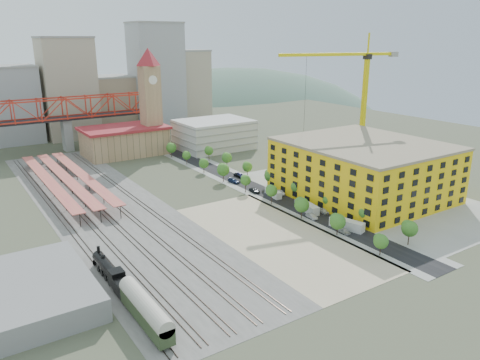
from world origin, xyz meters
TOP-DOWN VIEW (x-y plane):
  - ground at (0.00, 0.00)m, footprint 400.00×400.00m
  - ballast_strip at (-36.00, 17.50)m, footprint 36.00×165.00m
  - dirt_lot at (-4.00, -31.50)m, footprint 28.00×67.00m
  - street_asphalt at (16.00, 15.00)m, footprint 12.00×170.00m
  - sidewalk_west at (10.50, 15.00)m, footprint 3.00×170.00m
  - sidewalk_east at (21.50, 15.00)m, footprint 3.00×170.00m
  - construction_pad at (45.00, -20.00)m, footprint 50.00×90.00m
  - rail_tracks at (-37.80, 17.50)m, footprint 26.56×160.00m
  - platform_canopies at (-41.00, 45.00)m, footprint 16.00×80.00m
  - station_hall at (-5.00, 82.00)m, footprint 38.00×24.00m
  - clock_tower at (8.00, 79.99)m, footprint 12.00×12.00m
  - parking_garage at (36.00, 70.00)m, footprint 34.00×26.00m
  - truss_bridge at (-25.00, 105.00)m, footprint 94.00×9.60m
  - construction_building at (42.00, -20.00)m, footprint 44.60×50.60m
  - warehouse at (-66.00, -30.00)m, footprint 22.00×32.00m
  - street_trees at (16.00, 5.00)m, footprint 15.40×124.40m
  - skyline at (7.47, 142.31)m, footprint 133.00×46.00m
  - distant_hills at (45.28, 260.00)m, footprint 647.00×264.00m
  - locomotive at (-50.00, -31.05)m, footprint 2.99×23.04m
  - coach at (-50.00, -50.58)m, footprint 3.31×19.20m
  - tower_crane at (63.18, 4.63)m, footprint 49.54×14.30m
  - site_trailer_a at (16.00, -38.31)m, footprint 5.41×10.40m
  - site_trailer_b at (16.00, -20.79)m, footprint 3.17×9.31m
  - site_trailer_c at (16.00, -21.38)m, footprint 4.00×10.23m
  - site_trailer_d at (16.00, -3.80)m, footprint 3.75×8.95m
  - car_0 at (13.00, -40.15)m, footprint 2.07×4.46m
  - car_1 at (13.00, -26.88)m, footprint 1.94×4.52m
  - car_2 at (13.00, 2.97)m, footprint 2.81×5.12m
  - car_3 at (13.00, 16.57)m, footprint 2.87×5.48m
  - car_4 at (19.00, -25.60)m, footprint 2.48×4.65m
  - car_5 at (19.00, -3.90)m, footprint 2.07×4.66m
  - car_6 at (19.00, 21.94)m, footprint 2.65×5.22m
  - car_7 at (19.00, 21.30)m, footprint 2.21×5.07m

SIDE VIEW (x-z plane):
  - distant_hills at x=45.28m, z-range -193.04..33.96m
  - ground at x=0.00m, z-range 0.00..0.00m
  - street_trees at x=16.00m, z-range -4.00..4.00m
  - sidewalk_west at x=10.50m, z-range 0.00..0.04m
  - sidewalk_east at x=21.50m, z-range 0.00..0.04m
  - ballast_strip at x=-36.00m, z-range 0.00..0.06m
  - dirt_lot at x=-4.00m, z-range 0.00..0.06m
  - street_asphalt at x=16.00m, z-range 0.00..0.06m
  - construction_pad at x=45.00m, z-range 0.00..0.06m
  - rail_tracks at x=-37.80m, z-range 0.06..0.24m
  - car_2 at x=13.00m, z-range 0.00..1.36m
  - car_6 at x=19.00m, z-range 0.00..1.41m
  - car_1 at x=13.00m, z-range 0.00..1.45m
  - car_7 at x=19.00m, z-range 0.00..1.45m
  - car_0 at x=13.00m, z-range 0.00..1.48m
  - car_5 at x=19.00m, z-range 0.00..1.49m
  - car_4 at x=19.00m, z-range 0.00..1.51m
  - car_3 at x=13.00m, z-range 0.00..1.52m
  - site_trailer_d at x=16.00m, z-range 0.00..2.38m
  - site_trailer_b at x=16.00m, z-range 0.00..2.50m
  - site_trailer_c at x=16.00m, z-range 0.00..2.73m
  - site_trailer_a at x=16.00m, z-range 0.00..2.76m
  - locomotive at x=-50.00m, z-range -0.73..5.03m
  - warehouse at x=-66.00m, z-range 0.00..5.00m
  - coach at x=-50.00m, z-range 0.19..6.22m
  - platform_canopies at x=-41.00m, z-range 1.93..6.06m
  - station_hall at x=-5.00m, z-range 0.12..13.22m
  - parking_garage at x=36.00m, z-range 0.00..14.00m
  - construction_building at x=42.00m, z-range 0.01..18.81m
  - truss_bridge at x=-25.00m, z-range 6.06..31.66m
  - skyline at x=7.47m, z-range -7.19..52.81m
  - clock_tower at x=8.00m, z-range 2.70..54.70m
  - tower_crane at x=63.18m, z-range 6.34..60.44m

